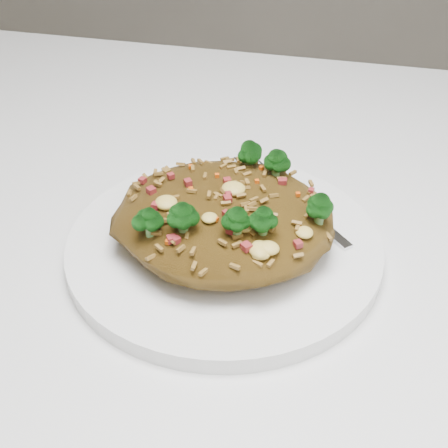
{
  "coord_description": "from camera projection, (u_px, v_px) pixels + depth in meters",
  "views": [
    {
      "loc": [
        0.04,
        -0.41,
        1.07
      ],
      "look_at": [
        -0.05,
        -0.03,
        0.78
      ],
      "focal_mm": 50.0,
      "sensor_mm": 36.0,
      "label": 1
    }
  ],
  "objects": [
    {
      "name": "fork",
      "position": [
        295.0,
        201.0,
        0.54
      ],
      "size": [
        0.12,
        0.13,
        0.0
      ],
      "rotation": [
        0.0,
        0.0,
        -0.82
      ],
      "color": "silver",
      "rests_on": "plate"
    },
    {
      "name": "fried_rice",
      "position": [
        225.0,
        210.0,
        0.48
      ],
      "size": [
        0.17,
        0.16,
        0.06
      ],
      "color": "brown",
      "rests_on": "plate"
    },
    {
      "name": "dining_table",
      "position": [
        286.0,
        320.0,
        0.57
      ],
      "size": [
        1.2,
        0.8,
        0.75
      ],
      "color": "silver",
      "rests_on": "ground"
    },
    {
      "name": "plate",
      "position": [
        224.0,
        246.0,
        0.5
      ],
      "size": [
        0.25,
        0.25,
        0.01
      ],
      "primitive_type": "cylinder",
      "color": "white",
      "rests_on": "dining_table"
    }
  ]
}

